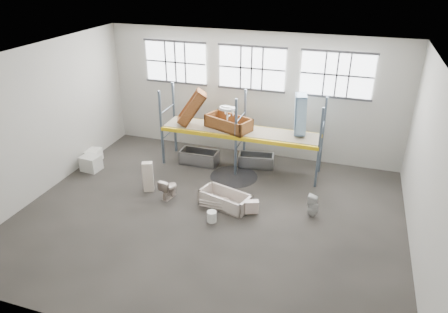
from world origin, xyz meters
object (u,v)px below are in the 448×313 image
at_px(toilet_beige, 169,188).
at_px(cistern_tall, 148,177).
at_px(bucket, 212,216).
at_px(toilet_white, 313,206).
at_px(rust_tub_flat, 228,123).
at_px(steel_tub_right, 256,160).
at_px(steel_tub_left, 199,157).
at_px(bathtub_beige, 225,199).
at_px(blue_tub_upright, 300,114).
at_px(carton_near, 91,163).

height_order(toilet_beige, cistern_tall, cistern_tall).
xyz_separation_m(cistern_tall, bucket, (2.75, -1.09, -0.37)).
distance_m(toilet_beige, toilet_white, 4.85).
bearing_deg(toilet_beige, rust_tub_flat, -101.09).
height_order(steel_tub_right, rust_tub_flat, rust_tub_flat).
bearing_deg(cistern_tall, toilet_beige, -35.69).
bearing_deg(steel_tub_left, steel_tub_right, 12.07).
xyz_separation_m(bathtub_beige, cistern_tall, (-2.87, 0.11, 0.30)).
xyz_separation_m(steel_tub_right, bucket, (-0.39, -4.10, -0.07)).
height_order(cistern_tall, blue_tub_upright, blue_tub_upright).
xyz_separation_m(toilet_white, carton_near, (-8.55, 0.51, -0.08)).
bearing_deg(toilet_beige, cistern_tall, -0.97).
bearing_deg(steel_tub_right, rust_tub_flat, -162.91).
height_order(steel_tub_left, blue_tub_upright, blue_tub_upright).
relative_size(bathtub_beige, toilet_white, 2.22).
bearing_deg(bucket, steel_tub_right, 84.52).
bearing_deg(steel_tub_left, bucket, -63.28).
bearing_deg(steel_tub_left, blue_tub_upright, 5.54).
height_order(toilet_white, steel_tub_left, toilet_white).
bearing_deg(bathtub_beige, cistern_tall, -166.05).
xyz_separation_m(bathtub_beige, bucket, (-0.12, -0.98, -0.07)).
xyz_separation_m(cistern_tall, carton_near, (-2.85, 0.70, -0.26)).
relative_size(toilet_white, bucket, 2.14).
relative_size(rust_tub_flat, carton_near, 2.56).
relative_size(steel_tub_left, carton_near, 2.17).
bearing_deg(rust_tub_flat, steel_tub_right, 17.09).
xyz_separation_m(steel_tub_right, carton_near, (-5.99, -2.30, 0.04)).
xyz_separation_m(steel_tub_right, blue_tub_upright, (1.59, -0.11, 2.15)).
relative_size(toilet_white, blue_tub_upright, 0.52).
distance_m(toilet_white, blue_tub_upright, 3.51).
bearing_deg(rust_tub_flat, toilet_white, -34.63).
bearing_deg(bathtub_beige, bucket, -80.71).
xyz_separation_m(steel_tub_left, carton_near, (-3.78, -1.83, 0.02)).
xyz_separation_m(bathtub_beige, toilet_white, (2.83, 0.31, 0.13)).
distance_m(bathtub_beige, cistern_tall, 2.88).
bearing_deg(bathtub_beige, rust_tub_flat, 121.61).
xyz_separation_m(toilet_white, steel_tub_right, (-2.56, 2.81, -0.13)).
xyz_separation_m(toilet_beige, bucket, (1.88, -0.89, -0.19)).
bearing_deg(rust_tub_flat, cistern_tall, -127.91).
distance_m(steel_tub_left, rust_tub_flat, 1.95).
distance_m(steel_tub_right, bucket, 4.12).
bearing_deg(blue_tub_upright, toilet_white, -70.21).
height_order(bathtub_beige, toilet_white, toilet_white).
bearing_deg(bathtub_beige, toilet_white, 22.33).
height_order(steel_tub_left, bucket, steel_tub_left).
xyz_separation_m(steel_tub_left, bucket, (1.82, -3.62, -0.10)).
xyz_separation_m(steel_tub_left, rust_tub_flat, (1.17, 0.15, 1.55)).
height_order(steel_tub_right, blue_tub_upright, blue_tub_upright).
bearing_deg(toilet_beige, bathtub_beige, -165.57).
relative_size(cistern_tall, blue_tub_upright, 0.76).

